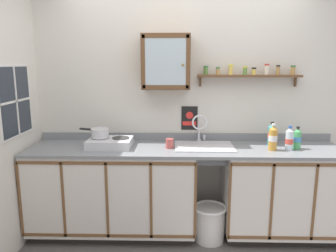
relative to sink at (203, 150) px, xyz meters
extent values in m
plane|color=#565451|center=(-0.18, -0.32, -0.89)|extent=(6.18, 6.18, 0.00)
cube|color=silver|center=(-0.18, 0.31, 0.45)|extent=(3.78, 0.05, 2.68)
cube|color=black|center=(-0.92, -0.01, -0.85)|extent=(1.62, 0.58, 0.08)
cube|color=silver|center=(-0.92, -0.04, -0.40)|extent=(1.65, 0.64, 0.81)
cube|color=brown|center=(-0.92, -0.36, -0.04)|extent=(1.65, 0.01, 0.03)
cube|color=brown|center=(-0.92, -0.36, -0.76)|extent=(1.65, 0.01, 0.03)
cube|color=brown|center=(-1.75, -0.36, -0.40)|extent=(0.02, 0.01, 0.75)
cube|color=brown|center=(-1.33, -0.36, -0.40)|extent=(0.02, 0.01, 0.75)
cube|color=brown|center=(-0.92, -0.36, -0.40)|extent=(0.02, 0.01, 0.75)
cube|color=brown|center=(-0.51, -0.36, -0.40)|extent=(0.02, 0.01, 0.75)
cube|color=brown|center=(-0.10, -0.36, -0.40)|extent=(0.02, 0.01, 0.75)
cube|color=black|center=(0.80, -0.01, -0.85)|extent=(1.15, 0.58, 0.08)
cube|color=silver|center=(0.80, -0.04, -0.40)|extent=(1.17, 0.64, 0.81)
cube|color=brown|center=(0.80, -0.36, -0.04)|extent=(1.17, 0.01, 0.03)
cube|color=brown|center=(0.80, -0.36, -0.76)|extent=(1.17, 0.01, 0.03)
cube|color=brown|center=(0.22, -0.36, -0.40)|extent=(0.02, 0.01, 0.75)
cube|color=brown|center=(0.61, -0.36, -0.40)|extent=(0.02, 0.01, 0.75)
cube|color=brown|center=(1.00, -0.36, -0.40)|extent=(0.02, 0.01, 0.75)
cube|color=gray|center=(-0.18, -0.04, 0.02)|extent=(3.14, 0.67, 0.03)
cube|color=gray|center=(-0.18, 0.27, 0.07)|extent=(3.14, 0.02, 0.08)
cube|color=silver|center=(0.00, -0.02, 0.04)|extent=(0.59, 0.43, 0.01)
cube|color=slate|center=(0.00, -0.02, -0.10)|extent=(0.50, 0.35, 0.01)
cube|color=slate|center=(0.00, 0.16, -0.04)|extent=(0.50, 0.01, 0.13)
cube|color=slate|center=(0.00, -0.20, -0.04)|extent=(0.50, 0.01, 0.13)
cylinder|color=#4C4C51|center=(0.00, -0.02, -0.10)|extent=(0.04, 0.04, 0.01)
cylinder|color=silver|center=(-0.03, 0.22, 0.04)|extent=(0.05, 0.05, 0.02)
cylinder|color=silver|center=(-0.03, 0.22, 0.15)|extent=(0.02, 0.02, 0.20)
torus|color=silver|center=(-0.03, 0.15, 0.25)|extent=(0.16, 0.02, 0.16)
cylinder|color=silver|center=(0.03, 0.22, 0.08)|extent=(0.02, 0.02, 0.05)
cube|color=silver|center=(-0.94, -0.05, 0.07)|extent=(0.43, 0.34, 0.09)
cylinder|color=#2D2D2D|center=(-1.04, -0.02, 0.12)|extent=(0.17, 0.17, 0.01)
cylinder|color=#2D2D2D|center=(-0.84, -0.02, 0.12)|extent=(0.17, 0.17, 0.01)
cylinder|color=black|center=(-1.04, -0.20, 0.07)|extent=(0.03, 0.02, 0.03)
cylinder|color=black|center=(-0.84, -0.20, 0.07)|extent=(0.03, 0.02, 0.03)
cylinder|color=silver|center=(-1.04, -0.02, 0.17)|extent=(0.18, 0.18, 0.09)
torus|color=silver|center=(-1.04, -0.02, 0.21)|extent=(0.18, 0.18, 0.01)
cylinder|color=black|center=(-1.20, 0.03, 0.20)|extent=(0.15, 0.07, 0.02)
cylinder|color=silver|center=(0.82, -0.10, 0.12)|extent=(0.07, 0.07, 0.18)
cone|color=silver|center=(0.82, -0.10, 0.23)|extent=(0.07, 0.07, 0.03)
cylinder|color=#2D59B2|center=(0.82, -0.10, 0.26)|extent=(0.03, 0.03, 0.02)
cylinder|color=#D84C3F|center=(0.82, -0.10, 0.12)|extent=(0.08, 0.08, 0.05)
cylinder|color=teal|center=(0.70, 0.07, 0.13)|extent=(0.08, 0.08, 0.19)
cone|color=teal|center=(0.70, 0.07, 0.24)|extent=(0.07, 0.07, 0.03)
cylinder|color=#262626|center=(0.70, 0.07, 0.27)|extent=(0.03, 0.03, 0.02)
cylinder|color=#D84C3F|center=(0.70, 0.07, 0.14)|extent=(0.08, 0.08, 0.05)
cylinder|color=gold|center=(0.65, -0.12, 0.13)|extent=(0.08, 0.08, 0.20)
cone|color=gold|center=(0.65, -0.12, 0.25)|extent=(0.08, 0.08, 0.04)
cylinder|color=white|center=(0.65, -0.12, 0.28)|extent=(0.04, 0.04, 0.02)
cylinder|color=white|center=(0.65, -0.12, 0.15)|extent=(0.08, 0.08, 0.06)
cylinder|color=#4CB266|center=(0.91, -0.06, 0.12)|extent=(0.07, 0.07, 0.17)
cone|color=#4CB266|center=(0.91, -0.06, 0.22)|extent=(0.07, 0.07, 0.03)
cylinder|color=#262626|center=(0.91, -0.06, 0.25)|extent=(0.03, 0.03, 0.02)
cylinder|color=#3F8CCC|center=(0.91, -0.06, 0.13)|extent=(0.07, 0.07, 0.05)
cylinder|color=#B24C47|center=(-0.34, -0.07, 0.08)|extent=(0.08, 0.08, 0.09)
torus|color=#B24C47|center=(-0.35, -0.02, 0.08)|extent=(0.02, 0.07, 0.07)
cube|color=brown|center=(-0.38, 0.15, 0.87)|extent=(0.48, 0.26, 0.55)
cube|color=silver|center=(-0.38, 0.02, 0.87)|extent=(0.40, 0.01, 0.45)
cube|color=brown|center=(-0.60, 0.02, 0.87)|extent=(0.04, 0.01, 0.51)
cube|color=brown|center=(-0.17, 0.02, 0.87)|extent=(0.04, 0.01, 0.51)
cube|color=brown|center=(-0.38, 0.02, 1.12)|extent=(0.45, 0.01, 0.04)
cube|color=brown|center=(-0.38, 0.02, 0.63)|extent=(0.45, 0.01, 0.04)
sphere|color=olive|center=(-0.22, 0.00, 0.85)|extent=(0.02, 0.02, 0.02)
cube|color=brown|center=(0.47, 0.21, 0.73)|extent=(1.05, 0.14, 0.02)
cube|color=brown|center=(-0.03, 0.27, 0.67)|extent=(0.02, 0.03, 0.10)
cube|color=brown|center=(0.97, 0.27, 0.67)|extent=(0.02, 0.03, 0.10)
cylinder|color=#598C3F|center=(0.02, 0.21, 0.78)|extent=(0.05, 0.05, 0.07)
cylinder|color=#33723F|center=(0.02, 0.21, 0.82)|extent=(0.05, 0.05, 0.02)
cylinder|color=tan|center=(0.15, 0.20, 0.77)|extent=(0.04, 0.04, 0.06)
cylinder|color=#33723F|center=(0.15, 0.20, 0.81)|extent=(0.04, 0.04, 0.02)
cylinder|color=#E0C659|center=(0.28, 0.21, 0.79)|extent=(0.04, 0.04, 0.09)
cylinder|color=yellow|center=(0.28, 0.21, 0.84)|extent=(0.05, 0.05, 0.02)
cylinder|color=#598C3F|center=(0.43, 0.20, 0.78)|extent=(0.04, 0.04, 0.07)
cylinder|color=yellow|center=(0.43, 0.20, 0.82)|extent=(0.04, 0.04, 0.02)
cylinder|color=#E0C659|center=(0.52, 0.21, 0.77)|extent=(0.04, 0.04, 0.06)
cylinder|color=black|center=(0.52, 0.21, 0.81)|extent=(0.05, 0.05, 0.02)
cylinder|color=silver|center=(0.65, 0.21, 0.79)|extent=(0.05, 0.05, 0.09)
cylinder|color=red|center=(0.65, 0.21, 0.84)|extent=(0.05, 0.05, 0.02)
cylinder|color=tan|center=(0.77, 0.22, 0.78)|extent=(0.04, 0.04, 0.08)
cylinder|color=black|center=(0.77, 0.22, 0.83)|extent=(0.04, 0.04, 0.02)
cylinder|color=tan|center=(0.92, 0.21, 0.78)|extent=(0.05, 0.05, 0.08)
cylinder|color=#33723F|center=(0.92, 0.21, 0.83)|extent=(0.05, 0.05, 0.02)
cube|color=black|center=(-0.13, 0.28, 0.28)|extent=(0.17, 0.01, 0.26)
cube|color=red|center=(-0.13, 0.27, 0.22)|extent=(0.15, 0.00, 0.05)
cylinder|color=red|center=(-0.13, 0.27, 0.31)|extent=(0.08, 0.00, 0.08)
cube|color=#262D38|center=(-1.76, -0.25, 0.52)|extent=(0.01, 0.53, 0.62)
cube|color=white|center=(-1.77, -0.25, 0.52)|extent=(0.02, 0.58, 0.67)
cube|color=white|center=(-1.75, -0.25, 0.52)|extent=(0.01, 0.02, 0.62)
cube|color=white|center=(-1.75, -0.25, 0.52)|extent=(0.01, 0.53, 0.02)
cylinder|color=silver|center=(0.06, -0.19, -0.72)|extent=(0.30, 0.30, 0.35)
torus|color=white|center=(0.06, -0.19, -0.54)|extent=(0.33, 0.33, 0.03)
camera|label=1|loc=(-0.28, -3.14, 0.86)|focal=34.24mm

